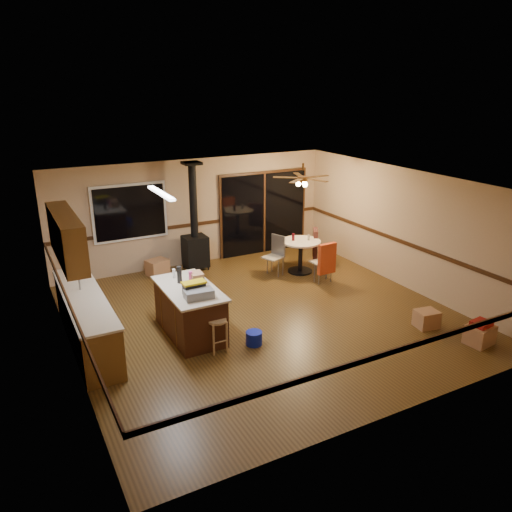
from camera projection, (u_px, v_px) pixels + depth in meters
floor at (263, 316)px, 9.72m from camera, size 7.00×7.00×0.00m
ceiling at (264, 184)px, 8.86m from camera, size 7.00×7.00×0.00m
wall_back at (195, 212)px, 12.21m from camera, size 7.00×0.00×7.00m
wall_front at (395, 332)px, 6.37m from camera, size 7.00×0.00×7.00m
wall_left at (66, 287)px, 7.74m from camera, size 0.00×7.00×7.00m
wall_right at (405, 229)px, 10.84m from camera, size 0.00×7.00×7.00m
chair_rail at (263, 268)px, 9.39m from camera, size 7.00×7.00×0.08m
window at (130, 212)px, 11.39m from camera, size 1.72×0.10×1.32m
sliding_door at (264, 213)px, 13.09m from camera, size 2.52×0.10×2.10m
lower_cabinets at (87, 321)px, 8.58m from camera, size 0.60×3.00×0.86m
countertop at (84, 297)px, 8.43m from camera, size 0.64×3.04×0.04m
upper_cabinets at (66, 237)px, 8.21m from camera, size 0.35×2.00×0.80m
kitchen_island at (190, 311)px, 8.91m from camera, size 0.88×1.68×0.90m
wood_stove at (195, 240)px, 11.93m from camera, size 0.55×0.50×2.52m
ceiling_fan at (303, 180)px, 11.26m from camera, size 0.24×0.24×0.55m
fluorescent_strip at (161, 193)px, 8.33m from camera, size 0.10×1.20×0.04m
toolbox_grey at (199, 294)px, 8.31m from camera, size 0.50×0.30×0.15m
toolbox_black at (194, 289)px, 8.45m from camera, size 0.36×0.20×0.20m
toolbox_yellow_lid at (194, 283)px, 8.41m from camera, size 0.41×0.22×0.03m
box_on_island at (197, 277)px, 8.95m from camera, size 0.23×0.30×0.19m
bottle_dark at (179, 275)px, 8.92m from camera, size 0.09×0.09×0.31m
bottle_pink at (191, 278)px, 8.90m from camera, size 0.09×0.09×0.23m
bottle_white at (174, 273)px, 9.17m from camera, size 0.07×0.07×0.17m
bar_stool at (217, 335)px, 8.39m from camera, size 0.36×0.36×0.58m
blue_bucket at (254, 338)px, 8.64m from camera, size 0.34×0.34×0.24m
dining_table at (301, 251)px, 11.82m from camera, size 0.94×0.94×0.78m
glass_red at (293, 237)px, 11.73m from camera, size 0.08×0.08×0.17m
glass_cream at (309, 238)px, 11.75m from camera, size 0.07×0.07×0.13m
chair_left at (276, 251)px, 11.65m from camera, size 0.52×0.51×0.51m
chair_near at (326, 258)px, 11.11m from camera, size 0.44×0.48×0.70m
chair_right at (316, 243)px, 12.16m from camera, size 0.61×0.60×0.70m
box_under_window at (157, 267)px, 11.74m from camera, size 0.56×0.50×0.37m
box_corner_a at (480, 335)px, 8.65m from camera, size 0.50×0.44×0.34m
box_corner_b at (427, 319)px, 9.25m from camera, size 0.45×0.40×0.32m
box_small_red at (481, 324)px, 8.58m from camera, size 0.36×0.31×0.09m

